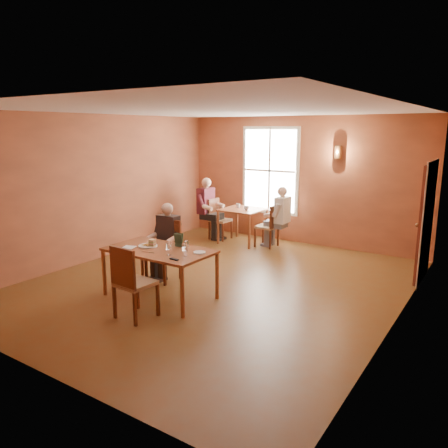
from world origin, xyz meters
The scene contains 30 objects.
ground centered at (0.00, 0.00, 0.00)m, with size 6.00×7.00×0.01m, color brown.
wall_back centered at (0.00, 3.50, 1.50)m, with size 6.00×0.04×3.00m, color brown.
wall_front centered at (0.00, -3.50, 1.50)m, with size 6.00×0.04×3.00m, color brown.
wall_left centered at (-3.00, 0.00, 1.50)m, with size 0.04×7.00×3.00m, color brown.
wall_right centered at (3.00, 0.00, 1.50)m, with size 0.04×7.00×3.00m, color brown.
ceiling centered at (0.00, 0.00, 3.00)m, with size 6.00×7.00×0.04m, color white.
window centered at (-0.80, 3.45, 1.70)m, with size 1.36×0.10×1.96m, color white.
door centered at (2.94, 2.30, 1.05)m, with size 0.12×1.04×2.10m, color maroon.
wall_sconce centered at (0.90, 3.40, 2.20)m, with size 0.16×0.16×0.28m, color brown.
main_table centered at (-0.43, -1.03, 0.40)m, with size 1.72×0.97×0.81m, color brown, non-canonical shape.
chair_diner_main centered at (-0.93, -0.38, 0.54)m, with size 0.48×0.48×1.09m, color brown, non-canonical shape.
diner_main centered at (-0.93, -0.41, 0.67)m, with size 0.53×0.53×1.33m, color black, non-canonical shape.
chair_empty centered at (-0.20, -1.82, 0.55)m, with size 0.48×0.48×1.09m, color brown, non-canonical shape.
plate_food centered at (-0.70, -1.01, 0.83)m, with size 0.31×0.31×0.04m, color white.
sandwich centered at (-0.61, -1.00, 0.86)m, with size 0.09×0.09×0.11m, color tan.
goblet_a centered at (0.03, -0.90, 0.90)m, with size 0.08×0.08×0.19m, color white, non-canonical shape.
goblet_b centered at (0.17, -1.13, 0.92)m, with size 0.09×0.09×0.22m, color white, non-canonical shape.
goblet_c centered at (-0.08, -1.21, 0.91)m, with size 0.09×0.09×0.21m, color white, non-canonical shape.
menu_stand centered at (-0.26, -0.74, 0.92)m, with size 0.14×0.07×0.23m, color #27412D.
knife centered at (-0.45, -1.27, 0.81)m, with size 0.23×0.02×0.00m, color #BAB8C7.
napkin centered at (-0.92, -1.22, 0.81)m, with size 0.19×0.19×0.01m, color white.
side_plate centered at (0.23, -0.84, 0.81)m, with size 0.19×0.19×0.02m, color white.
sunglasses centered at (0.14, -1.35, 0.82)m, with size 0.15×0.05×0.02m, color black.
second_table centered at (-1.12, 2.73, 0.41)m, with size 0.94×0.94×0.83m, color brown, non-canonical shape.
chair_diner_white centered at (-0.47, 2.73, 0.50)m, with size 0.44×0.44×1.00m, color #572615, non-canonical shape.
diner_white centered at (-0.44, 2.73, 0.69)m, with size 0.55×0.55×1.38m, color white, non-canonical shape.
chair_diner_maroon centered at (-1.77, 2.73, 0.50)m, with size 0.44×0.44×1.01m, color #572913, non-canonical shape.
diner_maroon centered at (-1.80, 2.73, 0.74)m, with size 0.59×0.59×1.47m, color maroon, non-canonical shape.
cup_a centered at (-0.98, 2.64, 0.88)m, with size 0.13×0.13×0.10m, color white.
cup_b centered at (-1.31, 2.81, 0.88)m, with size 0.10×0.10×0.10m, color silver.
Camera 1 is at (4.15, -6.09, 2.69)m, focal length 35.00 mm.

